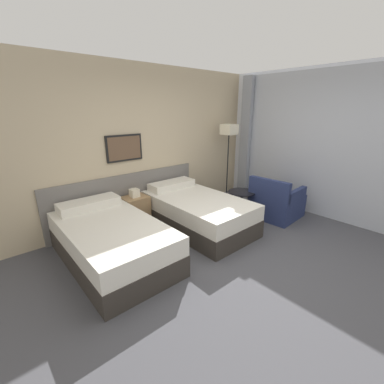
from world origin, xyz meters
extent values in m
plane|color=#47474C|center=(0.00, 0.00, 0.00)|extent=(16.00, 16.00, 0.00)
cube|color=#C6B28E|center=(0.00, 2.28, 1.35)|extent=(10.00, 0.06, 2.70)
cube|color=slate|center=(-0.51, 2.23, 0.45)|extent=(2.80, 0.04, 0.89)
cube|color=black|center=(-0.51, 2.23, 1.34)|extent=(0.64, 0.03, 0.44)
cube|color=brown|center=(-0.51, 2.21, 1.34)|extent=(0.58, 0.01, 0.38)
cube|color=white|center=(2.45, -0.13, 1.35)|extent=(0.06, 4.75, 2.70)
cube|color=#B2B7C1|center=(2.40, -0.13, 1.32)|extent=(0.03, 4.37, 2.64)
cube|color=#8E939E|center=(2.32, 1.90, 1.32)|extent=(0.10, 0.24, 2.64)
cube|color=#332D28|center=(-1.29, 1.24, 0.15)|extent=(1.09, 1.92, 0.29)
cube|color=silver|center=(-1.29, 1.24, 0.42)|extent=(1.08, 1.90, 0.25)
cube|color=silver|center=(-1.29, 1.97, 0.61)|extent=(0.87, 0.34, 0.13)
cube|color=#332D28|center=(0.26, 1.24, 0.15)|extent=(1.09, 1.92, 0.29)
cube|color=silver|center=(0.26, 1.24, 0.42)|extent=(1.08, 1.90, 0.25)
cube|color=silver|center=(0.26, 1.97, 0.61)|extent=(0.87, 0.34, 0.13)
cube|color=#9E7A51|center=(-0.51, 1.99, 0.27)|extent=(0.41, 0.35, 0.54)
cube|color=beige|center=(-0.51, 1.99, 0.61)|extent=(0.14, 0.14, 0.14)
cylinder|color=black|center=(1.69, 1.85, 0.01)|extent=(0.24, 0.24, 0.02)
cylinder|color=black|center=(1.69, 1.85, 0.74)|extent=(0.02, 0.02, 1.44)
cube|color=beige|center=(1.69, 1.85, 1.56)|extent=(0.28, 0.28, 0.21)
cylinder|color=black|center=(1.22, 1.06, 0.01)|extent=(0.33, 0.33, 0.01)
cylinder|color=black|center=(1.22, 1.06, 0.24)|extent=(0.05, 0.05, 0.46)
cylinder|color=black|center=(1.22, 1.06, 0.48)|extent=(0.51, 0.51, 0.02)
cube|color=navy|center=(1.72, 0.61, 0.21)|extent=(0.87, 0.82, 0.42)
cube|color=navy|center=(1.36, 0.59, 0.61)|extent=(0.15, 0.78, 0.37)
cube|color=navy|center=(1.74, 0.27, 0.51)|extent=(0.70, 0.13, 0.18)
cube|color=navy|center=(1.70, 0.95, 0.51)|extent=(0.70, 0.13, 0.18)
camera|label=1|loc=(-2.49, -1.76, 1.98)|focal=24.00mm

